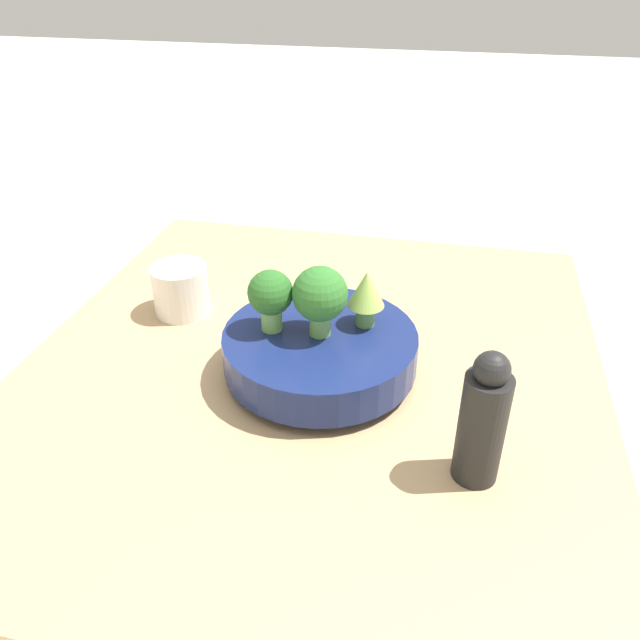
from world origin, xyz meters
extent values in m
plane|color=beige|center=(0.00, 0.00, 0.00)|extent=(6.00, 6.00, 0.00)
cube|color=tan|center=(0.00, 0.00, 0.02)|extent=(0.85, 0.76, 0.05)
cylinder|color=navy|center=(0.02, 0.02, 0.05)|extent=(0.11, 0.11, 0.01)
cylinder|color=navy|center=(0.02, 0.02, 0.08)|extent=(0.25, 0.25, 0.05)
cylinder|color=#7AB256|center=(0.02, -0.04, 0.12)|extent=(0.03, 0.03, 0.03)
sphere|color=#286023|center=(0.02, -0.04, 0.16)|extent=(0.06, 0.06, 0.06)
cylinder|color=#609347|center=(-0.01, 0.07, 0.12)|extent=(0.02, 0.02, 0.03)
cone|color=#93B751|center=(-0.01, 0.07, 0.16)|extent=(0.05, 0.05, 0.05)
cylinder|color=#6BA34C|center=(0.02, 0.02, 0.12)|extent=(0.03, 0.03, 0.03)
sphere|color=#2D6B28|center=(0.02, 0.02, 0.16)|extent=(0.07, 0.07, 0.07)
cylinder|color=silver|center=(-0.09, -0.22, 0.08)|extent=(0.08, 0.08, 0.08)
cylinder|color=black|center=(0.16, 0.21, 0.11)|extent=(0.05, 0.05, 0.13)
sphere|color=black|center=(0.16, 0.21, 0.18)|extent=(0.04, 0.04, 0.04)
camera|label=1|loc=(0.66, 0.16, 0.53)|focal=35.00mm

